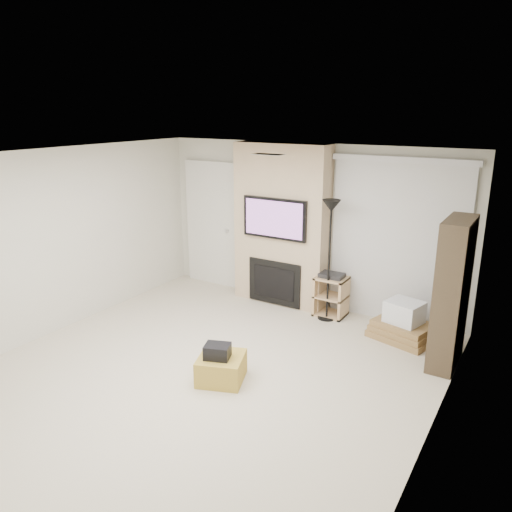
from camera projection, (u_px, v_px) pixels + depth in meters
The scene contains 15 objects.
floor at pixel (203, 376), 5.81m from camera, with size 5.00×5.50×0.00m, color beige.
ceiling at pixel (195, 158), 5.10m from camera, with size 5.00×5.50×0.00m, color white.
wall_back at pixel (308, 225), 7.71m from camera, with size 5.00×2.50×0.00m, color beige.
wall_left at pixel (51, 243), 6.69m from camera, with size 5.50×2.50×0.00m, color beige.
wall_right at pixel (435, 323), 4.21m from camera, with size 5.50×2.50×0.00m, color beige.
hvac_vent at pixel (268, 154), 5.55m from camera, with size 0.35×0.18×0.01m, color silver.
ottoman at pixel (221, 368), 5.68m from camera, with size 0.50×0.50×0.30m, color #AE8F34.
black_bag at pixel (217, 351), 5.58m from camera, with size 0.28×0.22×0.16m, color black.
fireplace_wall at pixel (281, 226), 7.71m from camera, with size 1.50×0.47×2.50m.
entry_door at pixel (212, 225), 8.63m from camera, with size 1.02×0.11×2.14m.
vertical_blinds at pixel (397, 236), 6.97m from camera, with size 1.98×0.10×2.37m.
floor_lamp at pixel (330, 226), 6.99m from camera, with size 0.26×0.26×1.78m.
av_stand at pixel (331, 293), 7.41m from camera, with size 0.45×0.38×0.66m.
box_stack at pixel (403, 325), 6.68m from camera, with size 0.93×0.79×0.54m.
bookshelf at pixel (452, 294), 5.86m from camera, with size 0.30×0.80×1.80m.
Camera 1 is at (3.20, -4.10, 3.00)m, focal length 35.00 mm.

